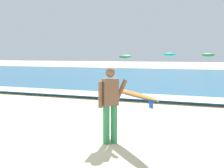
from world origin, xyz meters
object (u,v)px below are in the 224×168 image
at_px(surfer_with_board, 120,98).
at_px(beach_umbrella_2, 208,55).
at_px(beach_umbrella_0, 125,56).
at_px(beach_umbrella_1, 169,55).

height_order(surfer_with_board, beach_umbrella_2, beach_umbrella_2).
xyz_separation_m(surfer_with_board, beach_umbrella_2, (-1.36, 36.36, 0.97)).
height_order(beach_umbrella_0, beach_umbrella_2, beach_umbrella_2).
xyz_separation_m(surfer_with_board, beach_umbrella_1, (-6.78, 37.22, 1.01)).
bearing_deg(beach_umbrella_1, beach_umbrella_0, -164.59).
bearing_deg(beach_umbrella_2, surfer_with_board, -87.86).
relative_size(surfer_with_board, beach_umbrella_2, 0.93).
xyz_separation_m(beach_umbrella_0, beach_umbrella_1, (6.14, 1.69, 0.25)).
bearing_deg(surfer_with_board, beach_umbrella_1, 100.33).
relative_size(surfer_with_board, beach_umbrella_0, 0.99).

